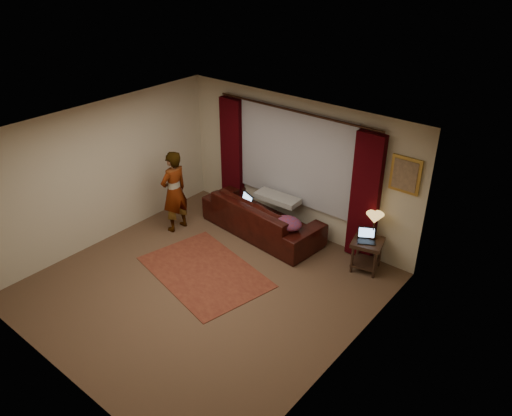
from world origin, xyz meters
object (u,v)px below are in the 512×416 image
Objects in this scene: sofa at (262,210)px; end_table at (366,255)px; tiffany_lamp at (374,226)px; person at (174,192)px; laptop_sofa at (241,202)px; laptop_table at (367,236)px.

sofa reaches higher than end_table.
tiffany_lamp is at bearing -166.63° from sofa.
tiffany_lamp is 0.29× the size of person.
end_table is 3.72m from person.
sofa is 6.28× the size of laptop_sofa.
end_table is 1.21× the size of tiffany_lamp.
laptop_sofa is at bearing 157.50° from laptop_table.
person is at bearing -122.83° from laptop_sofa.
person reaches higher than tiffany_lamp.
tiffany_lamp is at bearing 83.82° from end_table.
sofa is 2.19m from tiffany_lamp.
laptop_table is (-0.02, -0.16, -0.13)m from tiffany_lamp.
sofa is 1.51× the size of person.
laptop_sofa is 2.54m from end_table.
person is (-1.02, -0.76, 0.19)m from laptop_sofa.
sofa is 4.28× the size of end_table.
laptop_table is (2.48, 0.32, 0.05)m from laptop_sofa.
tiffany_lamp is (2.50, 0.48, 0.18)m from laptop_sofa.
sofa is at bearing -172.18° from tiffany_lamp.
tiffany_lamp is 3.73m from person.
person reaches higher than laptop_table.
laptop_sofa is 0.68× the size of end_table.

